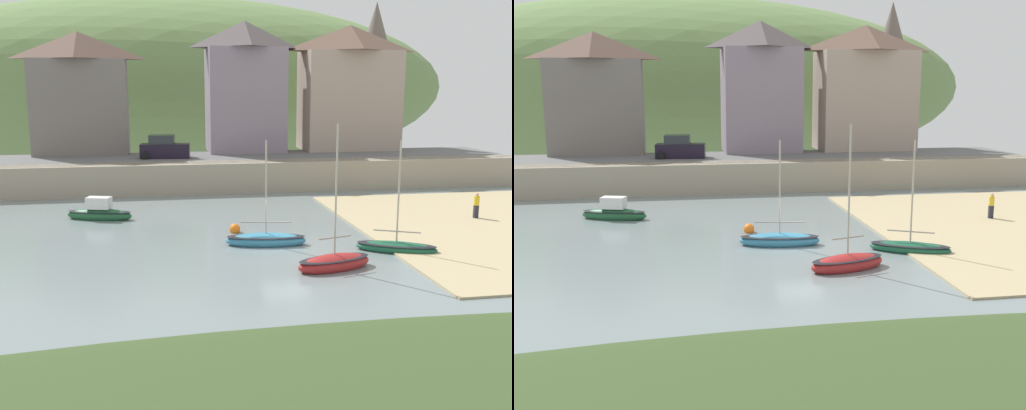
# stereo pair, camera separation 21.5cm
# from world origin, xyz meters

# --- Properties ---
(ground) EXTENTS (48.00, 41.00, 0.61)m
(ground) POSITION_xyz_m (1.40, -9.56, 0.16)
(ground) COLOR gray
(quay_seawall) EXTENTS (48.00, 9.40, 2.40)m
(quay_seawall) POSITION_xyz_m (0.00, 17.50, 1.36)
(quay_seawall) COLOR gray
(quay_seawall) RESTS_ON ground
(hillside_backdrop) EXTENTS (80.00, 44.00, 23.81)m
(hillside_backdrop) POSITION_xyz_m (-5.49, 55.20, 8.33)
(hillside_backdrop) COLOR #67874B
(hillside_backdrop) RESTS_ON ground
(waterfront_building_left) EXTENTS (8.44, 4.68, 10.63)m
(waterfront_building_left) POSITION_xyz_m (-13.08, 25.20, 7.81)
(waterfront_building_left) COLOR slate
(waterfront_building_left) RESTS_ON ground
(waterfront_building_centre) EXTENTS (7.25, 5.92, 11.78)m
(waterfront_building_centre) POSITION_xyz_m (1.65, 25.20, 8.38)
(waterfront_building_centre) COLOR gray
(waterfront_building_centre) RESTS_ON ground
(waterfront_building_right) EXTENTS (9.20, 5.58, 11.56)m
(waterfront_building_right) POSITION_xyz_m (11.66, 25.20, 8.27)
(waterfront_building_right) COLOR tan
(waterfront_building_right) RESTS_ON ground
(church_with_spire) EXTENTS (3.00, 3.00, 14.29)m
(church_with_spire) POSITION_xyz_m (15.67, 29.20, 9.77)
(church_with_spire) COLOR #9C876B
(church_with_spire) RESTS_ON ground
(sailboat_tall_mast) EXTENTS (4.42, 1.91, 5.75)m
(sailboat_tall_mast) POSITION_xyz_m (-1.00, 0.44, 0.28)
(sailboat_tall_mast) COLOR teal
(sailboat_tall_mast) RESTS_ON ground
(dinghy_open_wooden) EXTENTS (3.97, 2.31, 6.85)m
(dinghy_open_wooden) POSITION_xyz_m (1.33, -4.26, 0.31)
(dinghy_open_wooden) COLOR #A32222
(dinghy_open_wooden) RESTS_ON ground
(sailboat_blue_trim) EXTENTS (4.42, 2.39, 1.63)m
(sailboat_blue_trim) POSITION_xyz_m (-10.31, 8.35, 0.39)
(sailboat_blue_trim) COLOR #1F5530
(sailboat_blue_trim) RESTS_ON ground
(sailboat_white_hull) EXTENTS (4.25, 2.96, 5.82)m
(sailboat_white_hull) POSITION_xyz_m (5.35, -1.93, 0.24)
(sailboat_white_hull) COLOR #1A573A
(sailboat_white_hull) RESTS_ON ground
(parked_car_near_slipway) EXTENTS (4.26, 2.12, 1.95)m
(parked_car_near_slipway) POSITION_xyz_m (-5.91, 20.70, 3.20)
(parked_car_near_slipway) COLOR black
(parked_car_near_slipway) RESTS_ON ground
(person_on_slipway) EXTENTS (0.34, 0.34, 1.62)m
(person_on_slipway) POSITION_xyz_m (13.30, 4.26, 0.98)
(person_on_slipway) COLOR #282833
(person_on_slipway) RESTS_ON ground
(mooring_buoy) EXTENTS (0.64, 0.64, 0.64)m
(mooring_buoy) POSITION_xyz_m (-2.26, 3.45, 0.19)
(mooring_buoy) COLOR orange
(mooring_buoy) RESTS_ON ground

